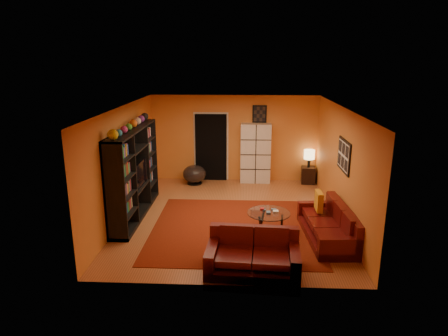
{
  "coord_description": "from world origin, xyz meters",
  "views": [
    {
      "loc": [
        0.28,
        -8.87,
        3.66
      ],
      "look_at": [
        -0.16,
        0.1,
        1.17
      ],
      "focal_mm": 32.0,
      "sensor_mm": 36.0,
      "label": 1
    }
  ],
  "objects_px": {
    "tv": "(136,175)",
    "bowl_chair": "(194,174)",
    "coffee_table": "(269,215)",
    "table_lamp": "(309,155)",
    "loveseat": "(253,254)",
    "sofa": "(331,226)",
    "storage_cabinet": "(256,153)",
    "entertainment_unit": "(134,173)",
    "side_table": "(308,175)"
  },
  "relations": [
    {
      "from": "bowl_chair",
      "to": "side_table",
      "type": "relative_size",
      "value": 1.39
    },
    {
      "from": "entertainment_unit",
      "to": "side_table",
      "type": "xyz_separation_m",
      "value": [
        4.52,
        2.75,
        -0.8
      ]
    },
    {
      "from": "table_lamp",
      "to": "sofa",
      "type": "bearing_deg",
      "value": -91.65
    },
    {
      "from": "coffee_table",
      "to": "storage_cabinet",
      "type": "relative_size",
      "value": 0.52
    },
    {
      "from": "table_lamp",
      "to": "loveseat",
      "type": "bearing_deg",
      "value": -108.88
    },
    {
      "from": "entertainment_unit",
      "to": "loveseat",
      "type": "distance_m",
      "value": 3.74
    },
    {
      "from": "entertainment_unit",
      "to": "sofa",
      "type": "distance_m",
      "value": 4.61
    },
    {
      "from": "sofa",
      "to": "storage_cabinet",
      "type": "distance_m",
      "value": 4.21
    },
    {
      "from": "sofa",
      "to": "table_lamp",
      "type": "distance_m",
      "value": 3.89
    },
    {
      "from": "sofa",
      "to": "bowl_chair",
      "type": "bearing_deg",
      "value": 128.77
    },
    {
      "from": "entertainment_unit",
      "to": "side_table",
      "type": "distance_m",
      "value": 5.35
    },
    {
      "from": "sofa",
      "to": "loveseat",
      "type": "relative_size",
      "value": 1.26
    },
    {
      "from": "sofa",
      "to": "storage_cabinet",
      "type": "relative_size",
      "value": 1.19
    },
    {
      "from": "loveseat",
      "to": "sofa",
      "type": "bearing_deg",
      "value": -47.54
    },
    {
      "from": "entertainment_unit",
      "to": "storage_cabinet",
      "type": "bearing_deg",
      "value": 43.73
    },
    {
      "from": "loveseat",
      "to": "storage_cabinet",
      "type": "height_order",
      "value": "storage_cabinet"
    },
    {
      "from": "tv",
      "to": "table_lamp",
      "type": "height_order",
      "value": "tv"
    },
    {
      "from": "bowl_chair",
      "to": "table_lamp",
      "type": "bearing_deg",
      "value": 4.19
    },
    {
      "from": "tv",
      "to": "loveseat",
      "type": "distance_m",
      "value": 3.69
    },
    {
      "from": "coffee_table",
      "to": "side_table",
      "type": "relative_size",
      "value": 1.85
    },
    {
      "from": "loveseat",
      "to": "bowl_chair",
      "type": "relative_size",
      "value": 2.43
    },
    {
      "from": "entertainment_unit",
      "to": "table_lamp",
      "type": "distance_m",
      "value": 5.29
    },
    {
      "from": "storage_cabinet",
      "to": "bowl_chair",
      "type": "relative_size",
      "value": 2.57
    },
    {
      "from": "bowl_chair",
      "to": "storage_cabinet",
      "type": "bearing_deg",
      "value": 9.36
    },
    {
      "from": "storage_cabinet",
      "to": "sofa",
      "type": "bearing_deg",
      "value": -68.47
    },
    {
      "from": "tv",
      "to": "coffee_table",
      "type": "distance_m",
      "value": 3.24
    },
    {
      "from": "side_table",
      "to": "table_lamp",
      "type": "distance_m",
      "value": 0.62
    },
    {
      "from": "tv",
      "to": "loveseat",
      "type": "bearing_deg",
      "value": -131.54
    },
    {
      "from": "coffee_table",
      "to": "table_lamp",
      "type": "bearing_deg",
      "value": 68.88
    },
    {
      "from": "bowl_chair",
      "to": "loveseat",
      "type": "bearing_deg",
      "value": -71.45
    },
    {
      "from": "tv",
      "to": "side_table",
      "type": "height_order",
      "value": "tv"
    },
    {
      "from": "loveseat",
      "to": "table_lamp",
      "type": "distance_m",
      "value": 5.49
    },
    {
      "from": "loveseat",
      "to": "side_table",
      "type": "relative_size",
      "value": 3.38
    },
    {
      "from": "storage_cabinet",
      "to": "side_table",
      "type": "distance_m",
      "value": 1.72
    },
    {
      "from": "bowl_chair",
      "to": "entertainment_unit",
      "type": "bearing_deg",
      "value": -113.86
    },
    {
      "from": "entertainment_unit",
      "to": "loveseat",
      "type": "xyz_separation_m",
      "value": [
        2.75,
        -2.41,
        -0.77
      ]
    },
    {
      "from": "loveseat",
      "to": "coffee_table",
      "type": "relative_size",
      "value": 1.83
    },
    {
      "from": "tv",
      "to": "side_table",
      "type": "distance_m",
      "value": 5.31
    },
    {
      "from": "sofa",
      "to": "entertainment_unit",
      "type": "bearing_deg",
      "value": 162.26
    },
    {
      "from": "entertainment_unit",
      "to": "side_table",
      "type": "bearing_deg",
      "value": 31.32
    },
    {
      "from": "entertainment_unit",
      "to": "sofa",
      "type": "height_order",
      "value": "entertainment_unit"
    },
    {
      "from": "tv",
      "to": "bowl_chair",
      "type": "distance_m",
      "value": 2.82
    },
    {
      "from": "bowl_chair",
      "to": "table_lamp",
      "type": "distance_m",
      "value": 3.47
    },
    {
      "from": "coffee_table",
      "to": "table_lamp",
      "type": "xyz_separation_m",
      "value": [
        1.4,
        3.63,
        0.45
      ]
    },
    {
      "from": "sofa",
      "to": "bowl_chair",
      "type": "relative_size",
      "value": 3.05
    },
    {
      "from": "entertainment_unit",
      "to": "storage_cabinet",
      "type": "height_order",
      "value": "entertainment_unit"
    },
    {
      "from": "tv",
      "to": "table_lamp",
      "type": "xyz_separation_m",
      "value": [
        4.47,
        2.77,
        -0.14
      ]
    },
    {
      "from": "side_table",
      "to": "table_lamp",
      "type": "bearing_deg",
      "value": 0.0
    },
    {
      "from": "tv",
      "to": "loveseat",
      "type": "xyz_separation_m",
      "value": [
        2.7,
        -2.4,
        -0.73
      ]
    },
    {
      "from": "sofa",
      "to": "storage_cabinet",
      "type": "xyz_separation_m",
      "value": [
        -1.48,
        3.89,
        0.61
      ]
    }
  ]
}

